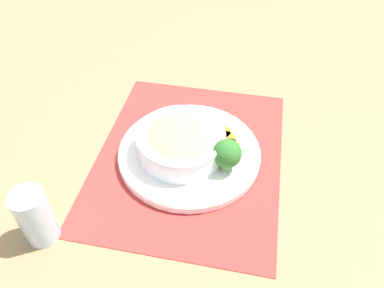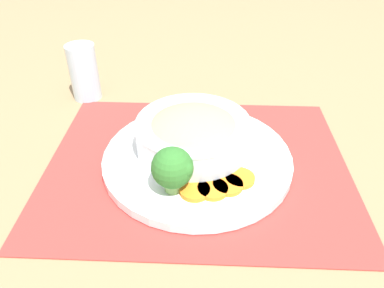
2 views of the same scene
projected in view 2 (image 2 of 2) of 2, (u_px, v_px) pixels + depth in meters
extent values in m
plane|color=#8C704C|center=(197.00, 164.00, 0.64)|extent=(4.00, 4.00, 0.00)
cube|color=#B2332D|center=(197.00, 163.00, 0.63)|extent=(0.51, 0.41, 0.00)
cylinder|color=white|center=(197.00, 159.00, 0.63)|extent=(0.31, 0.31, 0.02)
torus|color=white|center=(197.00, 155.00, 0.62)|extent=(0.31, 0.31, 0.01)
cylinder|color=silver|center=(193.00, 136.00, 0.62)|extent=(0.19, 0.19, 0.05)
torus|color=silver|center=(193.00, 123.00, 0.61)|extent=(0.19, 0.19, 0.01)
ellipsoid|color=#EAC66B|center=(193.00, 130.00, 0.62)|extent=(0.16, 0.16, 0.06)
cylinder|color=#759E51|center=(173.00, 185.00, 0.55)|extent=(0.03, 0.03, 0.02)
sphere|color=#2D6B28|center=(172.00, 168.00, 0.53)|extent=(0.06, 0.06, 0.06)
sphere|color=#2D6B28|center=(184.00, 169.00, 0.52)|extent=(0.03, 0.03, 0.03)
sphere|color=#2D6B28|center=(162.00, 163.00, 0.54)|extent=(0.02, 0.02, 0.02)
cylinder|color=orange|center=(196.00, 190.00, 0.55)|extent=(0.05, 0.05, 0.01)
cylinder|color=orange|center=(213.00, 189.00, 0.55)|extent=(0.05, 0.05, 0.01)
cylinder|color=orange|center=(228.00, 185.00, 0.56)|extent=(0.05, 0.05, 0.01)
cylinder|color=orange|center=(240.00, 178.00, 0.57)|extent=(0.05, 0.05, 0.01)
cylinder|color=silver|center=(84.00, 72.00, 0.79)|extent=(0.06, 0.06, 0.12)
cylinder|color=silver|center=(86.00, 81.00, 0.81)|extent=(0.05, 0.05, 0.07)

